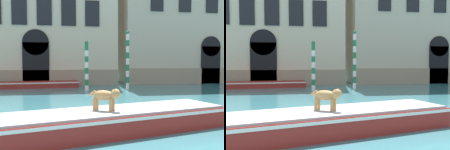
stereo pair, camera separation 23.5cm
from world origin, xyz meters
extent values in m
cube|color=beige|center=(-0.18, 24.29, 6.63)|extent=(11.79, 6.00, 13.26)
cube|color=gray|center=(-0.18, 21.24, 0.64)|extent=(11.79, 0.16, 1.28)
cube|color=black|center=(-0.87, 21.23, 1.72)|extent=(2.04, 0.14, 3.45)
cylinder|color=black|center=(-0.87, 21.23, 3.45)|extent=(2.04, 0.14, 2.04)
cube|color=black|center=(-2.07, 21.25, 5.82)|extent=(1.15, 0.10, 2.06)
cube|color=black|center=(-0.18, 21.25, 5.82)|extent=(1.15, 0.10, 2.06)
cube|color=black|center=(1.71, 21.25, 5.82)|extent=(1.15, 0.10, 2.06)
cube|color=black|center=(3.59, 21.25, 5.82)|extent=(1.15, 0.10, 2.06)
cube|color=gray|center=(12.82, 21.24, 0.68)|extent=(12.53, 0.16, 1.36)
cube|color=black|center=(14.04, 21.23, 1.64)|extent=(1.76, 0.14, 3.28)
cylinder|color=black|center=(14.04, 21.23, 3.28)|extent=(1.76, 0.14, 1.76)
cube|color=black|center=(9.06, 21.25, 6.98)|extent=(1.10, 0.10, 1.60)
cube|color=black|center=(11.57, 21.25, 6.98)|extent=(1.10, 0.10, 1.60)
cube|color=black|center=(14.07, 21.25, 6.98)|extent=(1.10, 0.10, 1.60)
cube|color=maroon|center=(2.32, 6.78, 0.28)|extent=(7.94, 3.64, 0.56)
cube|color=white|center=(2.32, 6.78, 0.50)|extent=(7.98, 3.67, 0.08)
cube|color=#9EA3A8|center=(2.32, 6.78, 0.59)|extent=(7.68, 3.45, 0.06)
cylinder|color=tan|center=(2.80, 6.77, 0.79)|extent=(0.08, 0.08, 0.34)
cylinder|color=tan|center=(2.70, 6.61, 0.79)|extent=(0.08, 0.08, 0.34)
cylinder|color=tan|center=(2.40, 7.02, 0.79)|extent=(0.08, 0.08, 0.34)
cylinder|color=tan|center=(2.30, 6.86, 0.79)|extent=(0.08, 0.08, 0.34)
ellipsoid|color=tan|center=(2.55, 6.81, 1.04)|extent=(0.68, 0.56, 0.27)
ellipsoid|color=#AD7042|center=(2.47, 6.86, 1.11)|extent=(0.33, 0.31, 0.09)
sphere|color=tan|center=(2.84, 6.63, 1.10)|extent=(0.25, 0.25, 0.25)
cone|color=#AD7042|center=(2.88, 6.69, 1.19)|extent=(0.08, 0.08, 0.10)
cone|color=#AD7042|center=(2.81, 6.57, 1.19)|extent=(0.08, 0.08, 0.10)
cylinder|color=tan|center=(2.26, 6.99, 1.08)|extent=(0.22, 0.17, 0.18)
cube|color=maroon|center=(-0.68, 20.05, 0.22)|extent=(6.18, 2.09, 0.44)
cube|color=white|center=(-0.68, 20.05, 0.38)|extent=(6.21, 2.12, 0.08)
cube|color=#B2B7BC|center=(-0.68, 20.05, 0.20)|extent=(3.42, 1.47, 0.40)
cylinder|color=white|center=(2.82, 17.08, 0.19)|extent=(0.24, 0.24, 0.38)
cylinder|color=#1E7247|center=(2.82, 17.08, 0.57)|extent=(0.24, 0.24, 0.38)
cylinder|color=white|center=(2.82, 17.08, 0.95)|extent=(0.24, 0.24, 0.38)
cylinder|color=#1E7247|center=(2.82, 17.08, 1.33)|extent=(0.24, 0.24, 0.38)
cylinder|color=white|center=(2.82, 17.08, 1.71)|extent=(0.24, 0.24, 0.38)
cylinder|color=#1E7247|center=(2.82, 17.08, 2.09)|extent=(0.24, 0.24, 0.38)
cylinder|color=white|center=(2.82, 17.08, 2.47)|extent=(0.24, 0.24, 0.38)
cylinder|color=#1E7247|center=(2.82, 17.08, 2.85)|extent=(0.24, 0.24, 0.38)
sphere|color=#1E7247|center=(2.82, 17.08, 3.15)|extent=(0.25, 0.25, 0.25)
cylinder|color=white|center=(5.77, 17.95, 0.22)|extent=(0.23, 0.23, 0.43)
cylinder|color=#1E7247|center=(5.77, 17.95, 0.65)|extent=(0.23, 0.23, 0.43)
cylinder|color=white|center=(5.77, 17.95, 1.08)|extent=(0.23, 0.23, 0.43)
cylinder|color=#1E7247|center=(5.77, 17.95, 1.51)|extent=(0.23, 0.23, 0.43)
cylinder|color=white|center=(5.77, 17.95, 1.94)|extent=(0.23, 0.23, 0.43)
cylinder|color=#1E7247|center=(5.77, 17.95, 2.37)|extent=(0.23, 0.23, 0.43)
cylinder|color=white|center=(5.77, 17.95, 2.80)|extent=(0.23, 0.23, 0.43)
cylinder|color=#1E7247|center=(5.77, 17.95, 3.23)|extent=(0.23, 0.23, 0.43)
cylinder|color=white|center=(5.77, 17.95, 3.66)|extent=(0.23, 0.23, 0.43)
sphere|color=#1E7247|center=(5.77, 17.95, 3.98)|extent=(0.25, 0.25, 0.25)
camera|label=1|loc=(1.61, -0.09, 1.94)|focal=42.00mm
camera|label=2|loc=(1.84, -0.13, 1.94)|focal=42.00mm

